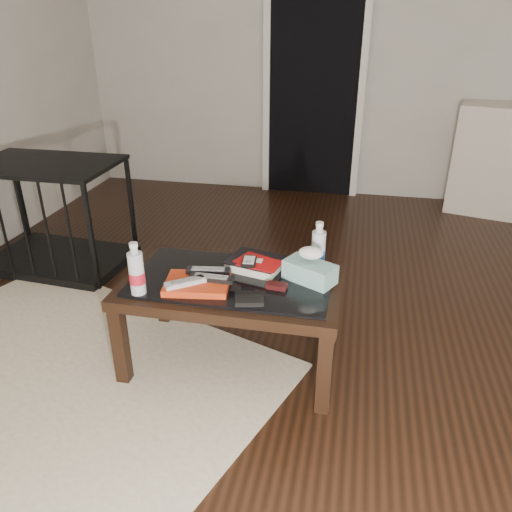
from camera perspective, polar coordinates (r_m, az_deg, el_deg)
The scene contains 17 objects.
ground at distance 2.66m, azimuth 8.78°, elevation -10.12°, with size 5.00×5.00×0.00m, color black.
doorway at distance 4.68m, azimuth 6.64°, elevation 19.32°, with size 0.90×0.08×2.07m.
coffee_table at distance 2.33m, azimuth -2.75°, elevation -3.93°, with size 1.00×0.60×0.46m.
rug at distance 2.60m, azimuth -22.45°, elevation -12.91°, with size 2.00×1.50×0.01m, color beige.
pet_crate at distance 3.60m, azimuth -21.90°, elevation 2.48°, with size 0.94×0.67×0.71m.
magazines at distance 2.23m, azimuth -6.73°, elevation -3.17°, with size 0.28×0.21×0.03m, color red.
remote_silver at distance 2.20m, azimuth -7.83°, elevation -2.91°, with size 0.20×0.05×0.02m, color #B7B7BC.
remote_black_front at distance 2.22m, azimuth -5.14°, elevation -2.50°, with size 0.20×0.05×0.02m, color black.
remote_black_back at distance 2.28m, azimuth -5.47°, elevation -1.65°, with size 0.20×0.05×0.02m, color black.
textbook at distance 2.37m, azimuth -0.04°, elevation -0.86°, with size 0.25×0.20×0.05m, color black.
dvd_mailers at distance 2.34m, azimuth 0.13°, elevation -0.59°, with size 0.19×0.14×0.01m, color #AD0B0D.
ipod at distance 2.31m, azimuth -0.80°, elevation -0.60°, with size 0.06×0.10×0.02m, color black.
flip_phone at distance 2.21m, azimuth 2.40°, elevation -3.44°, with size 0.09×0.05×0.02m, color black.
wallet at distance 2.10m, azimuth -0.76°, elevation -5.14°, with size 0.12×0.07×0.02m, color black.
water_bottle_left at distance 2.18m, azimuth -13.54°, elevation -1.39°, with size 0.07×0.07×0.24m, color silver.
water_bottle_right at distance 2.34m, azimuth 7.15°, elevation 1.14°, with size 0.07×0.07×0.24m, color silver.
tissue_box at distance 2.26m, azimuth 6.16°, elevation -1.81°, with size 0.23×0.12×0.09m, color teal.
Camera 1 is at (0.04, -2.16, 1.56)m, focal length 35.00 mm.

